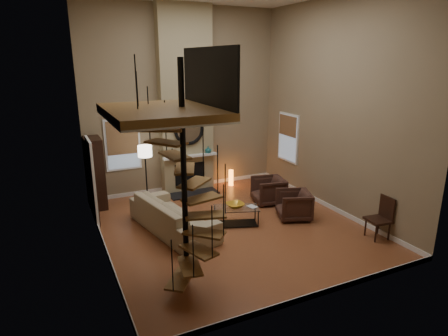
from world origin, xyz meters
name	(u,v)px	position (x,y,z in m)	size (l,w,h in m)	color
ground	(231,227)	(0.00, 0.00, -0.01)	(6.00, 6.50, 0.01)	#AE6338
back_wall	(184,101)	(0.00, 3.25, 2.75)	(6.00, 0.02, 5.50)	#8C795A
front_wall	(326,143)	(0.00, -3.25, 2.75)	(6.00, 0.02, 5.50)	#8C795A
left_wall	(94,125)	(-3.00, 0.00, 2.75)	(0.02, 6.50, 5.50)	#8C795A
right_wall	(335,108)	(3.00, 0.00, 2.75)	(0.02, 6.50, 5.50)	#8C795A
baseboard_back	(186,186)	(0.00, 3.24, 0.06)	(6.00, 0.02, 0.12)	white
baseboard_front	(314,295)	(0.00, -3.24, 0.06)	(6.00, 0.02, 0.12)	white
baseboard_left	(106,249)	(-2.99, 0.00, 0.06)	(0.02, 6.50, 0.12)	white
baseboard_right	(327,205)	(2.99, 0.00, 0.06)	(0.02, 6.50, 0.12)	white
chimney_breast	(186,102)	(0.00, 3.06, 2.75)	(1.60, 0.38, 5.50)	#9B8C65
hearth	(194,194)	(0.00, 2.57, 0.02)	(1.50, 0.60, 0.04)	black
firebox	(190,174)	(0.00, 2.86, 0.55)	(0.95, 0.02, 0.72)	black
mantel	(190,156)	(0.00, 2.78, 1.15)	(1.70, 0.18, 0.06)	white
mirror_frame	(189,130)	(0.00, 2.84, 1.95)	(0.94, 0.94, 0.10)	black
mirror_disc	(189,130)	(0.00, 2.85, 1.95)	(0.80, 0.80, 0.01)	white
vase_left	(172,153)	(-0.55, 2.82, 1.30)	(0.24, 0.24, 0.25)	black
vase_right	(208,150)	(0.60, 2.82, 1.28)	(0.20, 0.20, 0.21)	#195759
window_back	(123,144)	(-1.90, 3.22, 1.62)	(1.02, 0.06, 1.52)	white
window_right	(288,137)	(2.97, 2.00, 1.63)	(0.06, 1.02, 1.52)	white
entry_door	(93,181)	(-2.95, 1.80, 1.05)	(0.10, 1.05, 2.16)	white
loft	(167,108)	(-2.04, -1.80, 3.24)	(1.70, 2.20, 1.09)	brown
spiral_stair	(185,191)	(-1.78, -1.79, 1.78)	(1.47, 1.47, 4.06)	black
hutch	(95,174)	(-2.77, 2.81, 0.95)	(0.42, 0.89, 2.00)	black
sofa	(172,215)	(-1.36, 0.42, 0.40)	(2.67, 1.04, 0.78)	tan
armchair_near	(271,190)	(1.77, 1.00, 0.35)	(0.83, 0.85, 0.78)	#40261D
armchair_far	(297,205)	(1.77, -0.25, 0.35)	(0.80, 0.83, 0.75)	#40261D
coffee_table	(236,214)	(0.17, 0.05, 0.28)	(1.24, 0.90, 0.43)	silver
bowl	(235,205)	(0.17, 0.10, 0.50)	(0.43, 0.43, 0.11)	gold
book	(252,207)	(0.52, -0.10, 0.46)	(0.19, 0.25, 0.02)	gray
floor_lamp	(145,156)	(-1.47, 2.36, 1.41)	(0.39, 0.39, 1.70)	black
accent_lamp	(231,178)	(1.41, 2.85, 0.25)	(0.15, 0.15, 0.54)	orange
side_chair	(382,216)	(2.87, -1.99, 0.53)	(0.55, 0.55, 1.01)	black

